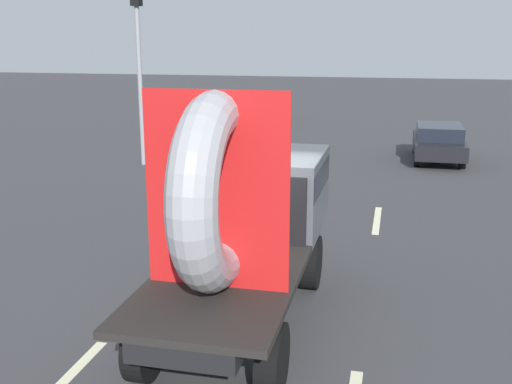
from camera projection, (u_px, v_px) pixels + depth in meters
The scene contains 8 objects.
ground_plane at pixel (237, 304), 10.24m from camera, with size 120.00×120.00×0.00m, color #38383A.
flatbed_truck at pixel (248, 208), 9.50m from camera, with size 2.02×5.59×3.74m.
distant_sedan at pixel (439, 141), 21.95m from camera, with size 1.72×4.01×1.31m.
traffic_light at pixel (139, 47), 20.44m from camera, with size 0.42×0.36×6.25m.
lane_dash_left_near at pixel (62, 384), 7.88m from camera, with size 2.25×0.16×0.01m, color beige.
lane_dash_left_far at pixel (227, 215), 15.37m from camera, with size 2.75×0.16×0.01m, color beige.
lane_dash_right_far at pixel (377, 220), 14.91m from camera, with size 2.34×0.16×0.01m, color beige.
oncoming_car at pixel (264, 111), 31.22m from camera, with size 1.65×3.85×1.25m.
Camera 1 is at (2.44, -9.14, 4.36)m, focal length 42.68 mm.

